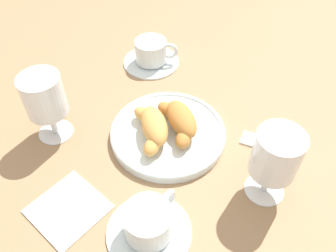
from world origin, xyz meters
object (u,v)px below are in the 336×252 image
object	(u,v)px
pastry_plate	(168,133)
juice_glass_left	(275,157)
coffee_cup_far	(151,54)
juice_glass_right	(44,98)
sugar_packet	(254,140)
folded_napkin	(68,209)
croissant_large	(180,120)
coffee_cup_near	(149,224)
croissant_small	(153,127)

from	to	relation	value
pastry_plate	juice_glass_left	distance (m)	0.22
pastry_plate	coffee_cup_far	world-z (taller)	coffee_cup_far
juice_glass_right	sugar_packet	xyz separation A→B (m)	(-0.31, -0.25, -0.09)
pastry_plate	folded_napkin	distance (m)	0.23
croissant_large	coffee_cup_near	size ratio (longest dim) A/B	0.90
coffee_cup_near	juice_glass_left	distance (m)	0.22
croissant_large	folded_napkin	bearing A→B (deg)	84.45
pastry_plate	sugar_packet	bearing A→B (deg)	-141.86
pastry_plate	coffee_cup_near	bearing A→B (deg)	124.25
croissant_small	pastry_plate	bearing A→B (deg)	-119.09
juice_glass_left	folded_napkin	distance (m)	0.35
coffee_cup_near	coffee_cup_far	world-z (taller)	same
juice_glass_right	folded_napkin	size ratio (longest dim) A/B	1.27
coffee_cup_near	croissant_large	bearing A→B (deg)	-61.46
croissant_large	coffee_cup_far	distance (m)	0.24
pastry_plate	croissant_small	xyz separation A→B (m)	(0.01, 0.03, 0.03)
croissant_small	coffee_cup_near	size ratio (longest dim) A/B	0.88
folded_napkin	sugar_packet	bearing A→B (deg)	-113.44
pastry_plate	sugar_packet	xyz separation A→B (m)	(-0.13, -0.10, -0.01)
coffee_cup_far	juice_glass_right	distance (m)	0.30
pastry_plate	juice_glass_left	size ratio (longest dim) A/B	1.62
juice_glass_right	sugar_packet	world-z (taller)	juice_glass_right
coffee_cup_far	sugar_packet	world-z (taller)	coffee_cup_far
croissant_small	coffee_cup_far	bearing A→B (deg)	-45.13
juice_glass_left	sugar_packet	distance (m)	0.14
juice_glass_left	sugar_packet	size ratio (longest dim) A/B	2.80
pastry_plate	folded_napkin	xyz separation A→B (m)	(0.01, 0.23, -0.01)
coffee_cup_far	folded_napkin	world-z (taller)	coffee_cup_far
juice_glass_left	folded_napkin	xyz separation A→B (m)	(0.22, 0.25, -0.09)
juice_glass_left	folded_napkin	world-z (taller)	juice_glass_left
croissant_small	sugar_packet	size ratio (longest dim) A/B	2.39
juice_glass_right	juice_glass_left	bearing A→B (deg)	-156.57
croissant_small	sugar_packet	xyz separation A→B (m)	(-0.15, -0.13, -0.03)
juice_glass_left	coffee_cup_near	bearing A→B (deg)	64.26
pastry_plate	juice_glass_right	distance (m)	0.24
pastry_plate	coffee_cup_far	size ratio (longest dim) A/B	1.67
sugar_packet	folded_napkin	distance (m)	0.37
pastry_plate	croissant_small	bearing A→B (deg)	60.91
croissant_large	sugar_packet	size ratio (longest dim) A/B	2.46
croissant_large	sugar_packet	bearing A→B (deg)	-145.57
coffee_cup_near	sugar_packet	bearing A→B (deg)	-93.69
coffee_cup_near	pastry_plate	bearing A→B (deg)	-55.75
pastry_plate	juice_glass_left	world-z (taller)	juice_glass_left
juice_glass_right	sugar_packet	bearing A→B (deg)	-140.89
croissant_large	coffee_cup_far	world-z (taller)	same
pastry_plate	croissant_large	xyz separation A→B (m)	(-0.01, -0.02, 0.03)
coffee_cup_near	juice_glass_left	world-z (taller)	juice_glass_left
coffee_cup_far	juice_glass_left	bearing A→B (deg)	161.89
croissant_large	coffee_cup_far	bearing A→B (deg)	-32.53
croissant_large	croissant_small	world-z (taller)	same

